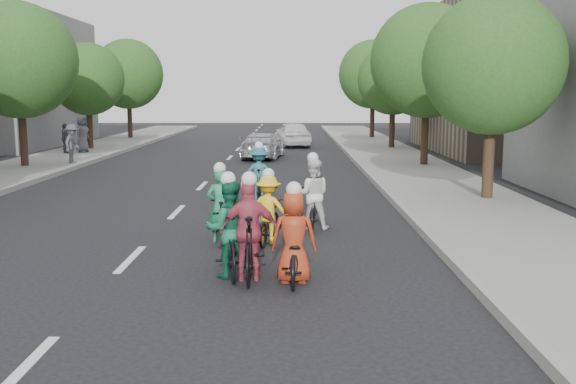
{
  "coord_description": "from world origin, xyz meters",
  "views": [
    {
      "loc": [
        3.08,
        -11.92,
        3.12
      ],
      "look_at": [
        3.01,
        2.02,
        1.0
      ],
      "focal_mm": 40.0,
      "sensor_mm": 36.0,
      "label": 1
    }
  ],
  "objects_px": {
    "cyclist_7": "(259,178)",
    "follow_car_lead": "(263,146)",
    "follow_car_trail": "(292,134)",
    "spectator_2": "(82,134)",
    "cyclist_5": "(221,214)",
    "cyclist_6": "(312,202)",
    "cyclist_0": "(248,232)",
    "cyclist_4": "(294,247)",
    "cyclist_1": "(229,237)",
    "cyclist_2": "(269,216)",
    "spectator_1": "(65,138)",
    "cyclist_3": "(250,240)",
    "spectator_0": "(72,144)"
  },
  "relations": [
    {
      "from": "cyclist_2",
      "to": "follow_car_lead",
      "type": "xyz_separation_m",
      "value": [
        -0.93,
        18.26,
        0.05
      ]
    },
    {
      "from": "cyclist_6",
      "to": "cyclist_7",
      "type": "relative_size",
      "value": 1.02
    },
    {
      "from": "cyclist_0",
      "to": "cyclist_4",
      "type": "height_order",
      "value": "cyclist_4"
    },
    {
      "from": "cyclist_2",
      "to": "spectator_2",
      "type": "xyz_separation_m",
      "value": [
        -10.36,
        19.92,
        0.52
      ]
    },
    {
      "from": "cyclist_7",
      "to": "spectator_1",
      "type": "xyz_separation_m",
      "value": [
        -10.62,
        13.99,
        0.23
      ]
    },
    {
      "from": "cyclist_0",
      "to": "spectator_1",
      "type": "xyz_separation_m",
      "value": [
        -10.74,
        20.66,
        0.4
      ]
    },
    {
      "from": "cyclist_3",
      "to": "cyclist_4",
      "type": "relative_size",
      "value": 1.08
    },
    {
      "from": "cyclist_3",
      "to": "cyclist_2",
      "type": "bearing_deg",
      "value": -95.11
    },
    {
      "from": "cyclist_4",
      "to": "cyclist_7",
      "type": "xyz_separation_m",
      "value": [
        -0.99,
        8.21,
        0.09
      ]
    },
    {
      "from": "cyclist_2",
      "to": "cyclist_3",
      "type": "distance_m",
      "value": 2.72
    },
    {
      "from": "cyclist_2",
      "to": "cyclist_1",
      "type": "bearing_deg",
      "value": 87.83
    },
    {
      "from": "cyclist_4",
      "to": "cyclist_5",
      "type": "relative_size",
      "value": 1.02
    },
    {
      "from": "cyclist_5",
      "to": "follow_car_trail",
      "type": "height_order",
      "value": "cyclist_5"
    },
    {
      "from": "cyclist_1",
      "to": "follow_car_trail",
      "type": "distance_m",
      "value": 28.21
    },
    {
      "from": "cyclist_5",
      "to": "cyclist_6",
      "type": "bearing_deg",
      "value": -152.9
    },
    {
      "from": "spectator_2",
      "to": "spectator_1",
      "type": "bearing_deg",
      "value": 148.52
    },
    {
      "from": "cyclist_5",
      "to": "cyclist_7",
      "type": "relative_size",
      "value": 0.97
    },
    {
      "from": "cyclist_7",
      "to": "cyclist_4",
      "type": "bearing_deg",
      "value": 96.69
    },
    {
      "from": "cyclist_7",
      "to": "follow_car_trail",
      "type": "bearing_deg",
      "value": -92.99
    },
    {
      "from": "cyclist_5",
      "to": "cyclist_3",
      "type": "bearing_deg",
      "value": 98.8
    },
    {
      "from": "cyclist_0",
      "to": "cyclist_5",
      "type": "height_order",
      "value": "cyclist_5"
    },
    {
      "from": "spectator_1",
      "to": "spectator_2",
      "type": "distance_m",
      "value": 0.93
    },
    {
      "from": "cyclist_4",
      "to": "spectator_1",
      "type": "distance_m",
      "value": 25.06
    },
    {
      "from": "cyclist_2",
      "to": "spectator_1",
      "type": "relative_size",
      "value": 1.15
    },
    {
      "from": "spectator_1",
      "to": "spectator_0",
      "type": "bearing_deg",
      "value": -166.28
    },
    {
      "from": "cyclist_0",
      "to": "cyclist_6",
      "type": "relative_size",
      "value": 0.93
    },
    {
      "from": "follow_car_lead",
      "to": "spectator_1",
      "type": "xyz_separation_m",
      "value": [
        -10.16,
        1.11,
        0.28
      ]
    },
    {
      "from": "cyclist_7",
      "to": "spectator_1",
      "type": "relative_size",
      "value": 1.16
    },
    {
      "from": "follow_car_lead",
      "to": "cyclist_1",
      "type": "bearing_deg",
      "value": 97.45
    },
    {
      "from": "cyclist_4",
      "to": "cyclist_5",
      "type": "xyz_separation_m",
      "value": [
        -1.55,
        2.95,
        0.0
      ]
    },
    {
      "from": "follow_car_lead",
      "to": "cyclist_4",
      "type": "bearing_deg",
      "value": 100.46
    },
    {
      "from": "cyclist_2",
      "to": "cyclist_6",
      "type": "xyz_separation_m",
      "value": [
        0.98,
        1.48,
        0.06
      ]
    },
    {
      "from": "follow_car_trail",
      "to": "spectator_1",
      "type": "relative_size",
      "value": 2.92
    },
    {
      "from": "cyclist_2",
      "to": "spectator_0",
      "type": "xyz_separation_m",
      "value": [
        -9.11,
        14.64,
        0.42
      ]
    },
    {
      "from": "cyclist_0",
      "to": "follow_car_trail",
      "type": "xyz_separation_m",
      "value": [
        0.88,
        26.97,
        0.25
      ]
    },
    {
      "from": "cyclist_0",
      "to": "cyclist_2",
      "type": "height_order",
      "value": "cyclist_2"
    },
    {
      "from": "cyclist_2",
      "to": "follow_car_trail",
      "type": "bearing_deg",
      "value": -80.1
    },
    {
      "from": "cyclist_5",
      "to": "follow_car_lead",
      "type": "xyz_separation_m",
      "value": [
        0.1,
        18.15,
        0.04
      ]
    },
    {
      "from": "cyclist_0",
      "to": "cyclist_7",
      "type": "xyz_separation_m",
      "value": [
        -0.12,
        6.66,
        0.17
      ]
    },
    {
      "from": "cyclist_0",
      "to": "spectator_0",
      "type": "height_order",
      "value": "spectator_0"
    },
    {
      "from": "cyclist_0",
      "to": "cyclist_1",
      "type": "height_order",
      "value": "cyclist_1"
    },
    {
      "from": "cyclist_6",
      "to": "cyclist_7",
      "type": "height_order",
      "value": "cyclist_6"
    },
    {
      "from": "follow_car_lead",
      "to": "spectator_2",
      "type": "height_order",
      "value": "spectator_2"
    },
    {
      "from": "follow_car_trail",
      "to": "spectator_2",
      "type": "bearing_deg",
      "value": 18.03
    },
    {
      "from": "cyclist_1",
      "to": "spectator_2",
      "type": "xyz_separation_m",
      "value": [
        -9.77,
        22.43,
        0.4
      ]
    },
    {
      "from": "cyclist_5",
      "to": "spectator_1",
      "type": "height_order",
      "value": "cyclist_5"
    },
    {
      "from": "spectator_0",
      "to": "spectator_1",
      "type": "relative_size",
      "value": 1.12
    },
    {
      "from": "cyclist_3",
      "to": "spectator_1",
      "type": "xyz_separation_m",
      "value": [
        -10.87,
        22.08,
        0.22
      ]
    },
    {
      "from": "cyclist_0",
      "to": "cyclist_1",
      "type": "distance_m",
      "value": 1.26
    },
    {
      "from": "cyclist_7",
      "to": "follow_car_lead",
      "type": "bearing_deg",
      "value": -88.12
    }
  ]
}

